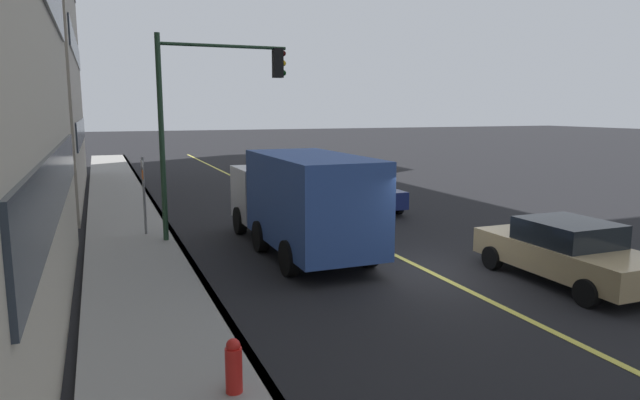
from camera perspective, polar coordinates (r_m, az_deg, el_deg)
The scene contains 10 objects.
ground at distance 14.50m, azimuth 11.11°, elevation -7.23°, with size 200.00×200.00×0.00m, color black.
sidewalk_slab at distance 12.33m, azimuth -16.95°, elevation -10.08°, with size 80.00×2.69×0.15m, color gray.
curb_edge at distance 12.48m, azimuth -11.08°, elevation -9.60°, with size 80.00×0.16×0.15m, color slate.
lane_stripe_center at distance 14.50m, azimuth 11.11°, elevation -7.21°, with size 80.00×0.16×0.01m, color #D8CC4C.
car_tan at distance 14.50m, azimuth 23.92°, elevation -4.79°, with size 4.56×2.06×1.49m.
car_navy at distance 22.92m, azimuth 4.05°, elevation 1.04°, with size 4.57×2.13×1.61m.
truck_blue at distance 15.92m, azimuth -1.99°, elevation 0.10°, with size 7.40×2.46×2.86m.
traffic_light_mast at distance 17.37m, azimuth -11.33°, elevation 9.70°, with size 0.28×3.97×6.26m.
street_sign_post at distance 18.41m, azimuth -17.61°, elevation 0.92°, with size 0.60×0.08×2.60m.
fire_hydrant at distance 8.22m, azimuth -8.82°, elevation -16.90°, with size 0.24×0.24×0.94m.
Camera 1 is at (-11.63, 7.64, 4.07)m, focal length 31.25 mm.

